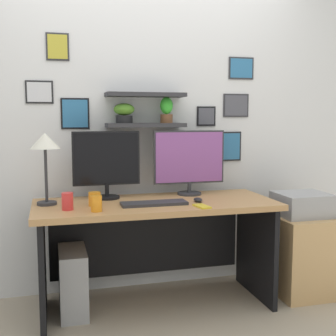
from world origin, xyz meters
TOP-DOWN VIEW (x-y plane):
  - ground_plane at (0.00, 0.00)m, footprint 8.00×8.00m
  - back_wall_assembly at (0.00, 0.44)m, footprint 4.40×0.24m
  - desk at (0.00, 0.06)m, footprint 1.65×0.68m
  - monitor_left at (-0.31, 0.22)m, footprint 0.48×0.18m
  - monitor_right at (0.31, 0.22)m, footprint 0.54×0.18m
  - keyboard at (-0.04, -0.10)m, footprint 0.44×0.14m
  - computer_mouse at (0.28, -0.08)m, footprint 0.06×0.09m
  - desk_lamp at (-0.72, 0.09)m, footprint 0.20×0.20m
  - cell_phone at (0.25, -0.25)m, footprint 0.09×0.15m
  - coffee_mug at (-0.42, -0.03)m, footprint 0.08×0.08m
  - pen_cup at (-0.43, -0.21)m, footprint 0.07×0.07m
  - water_cup at (-0.60, -0.12)m, footprint 0.07×0.07m
  - drawer_cabinet at (1.12, -0.03)m, footprint 0.44×0.50m
  - printer at (1.12, -0.03)m, footprint 0.38×0.34m
  - computer_tower_left at (-0.57, 0.04)m, footprint 0.18×0.40m

SIDE VIEW (x-z plane):
  - ground_plane at x=0.00m, z-range 0.00..0.00m
  - computer_tower_left at x=-0.57m, z-range 0.00..0.44m
  - drawer_cabinet at x=1.12m, z-range 0.00..0.59m
  - desk at x=0.00m, z-range 0.17..0.92m
  - printer at x=1.12m, z-range 0.59..0.76m
  - cell_phone at x=0.25m, z-range 0.75..0.76m
  - keyboard at x=-0.04m, z-range 0.75..0.77m
  - computer_mouse at x=0.28m, z-range 0.75..0.78m
  - coffee_mug at x=-0.42m, z-range 0.75..0.84m
  - pen_cup at x=-0.43m, z-range 0.75..0.85m
  - water_cup at x=-0.60m, z-range 0.75..0.86m
  - monitor_right at x=0.31m, z-range 0.77..1.25m
  - monitor_left at x=-0.31m, z-range 0.77..1.25m
  - desk_lamp at x=-0.72m, z-range 0.90..1.38m
  - back_wall_assembly at x=0.00m, z-range 0.00..2.70m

